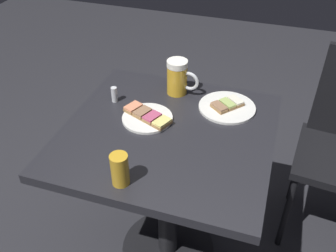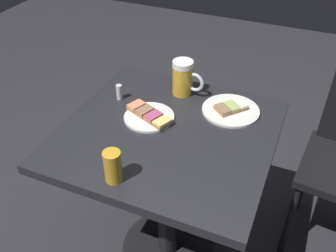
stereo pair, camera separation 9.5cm
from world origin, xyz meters
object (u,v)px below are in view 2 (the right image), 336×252
Objects in this scene: beer_mug at (184,78)px; salt_shaker at (119,92)px; plate_near at (149,116)px; beer_glass_small at (113,166)px; plate_far at (231,110)px.

beer_mug reaches higher than salt_shaker.
salt_shaker reaches higher than plate_near.
beer_glass_small reaches higher than salt_shaker.
beer_glass_small is at bearing 88.25° from beer_mug.
salt_shaker is at bearing 32.13° from beer_mug.
plate_near is at bearing 31.16° from plate_far.
salt_shaker is (0.21, -0.41, -0.02)m from beer_glass_small.
salt_shaker is (0.17, -0.08, 0.02)m from plate_near.
plate_near is 3.20× the size of salt_shaker.
beer_glass_small is (0.24, 0.50, 0.05)m from plate_far.
beer_mug is at bearing -91.75° from beer_glass_small.
plate_near and plate_far have the same top height.
beer_glass_small is (-0.04, 0.34, 0.04)m from plate_near.
beer_glass_small is (0.02, 0.55, -0.02)m from beer_mug.
plate_near is 0.92× the size of plate_far.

